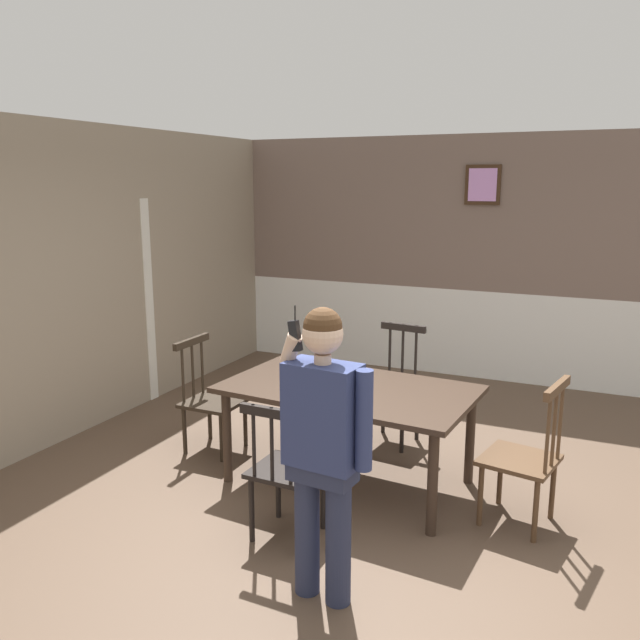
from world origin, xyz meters
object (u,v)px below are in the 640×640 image
object	(u,v)px
chair_at_table_head	(210,398)
chair_near_window	(525,457)
chair_by_doorway	(395,389)
person_figure	(324,439)
chair_opposite_corner	(285,470)
dining_table	(349,397)

from	to	relation	value
chair_at_table_head	chair_near_window	bearing A→B (deg)	86.24
chair_near_window	chair_by_doorway	world-z (taller)	chair_by_doorway
chair_near_window	person_figure	xyz separation A→B (m)	(-0.89, -1.28, 0.45)
chair_by_doorway	chair_opposite_corner	bearing A→B (deg)	92.19
dining_table	chair_near_window	distance (m)	1.32
dining_table	chair_by_doorway	distance (m)	0.94
chair_at_table_head	person_figure	size ratio (longest dim) A/B	0.59
chair_by_doorway	chair_at_table_head	bearing A→B (deg)	37.38
dining_table	chair_at_table_head	xyz separation A→B (m)	(-1.31, 0.09, -0.22)
chair_at_table_head	chair_opposite_corner	world-z (taller)	chair_at_table_head
chair_near_window	dining_table	bearing A→B (deg)	96.53
chair_by_doorway	chair_opposite_corner	world-z (taller)	chair_by_doorway
dining_table	person_figure	bearing A→B (deg)	-73.27
dining_table	chair_opposite_corner	world-z (taller)	chair_opposite_corner
chair_near_window	chair_opposite_corner	distance (m)	1.59
chair_near_window	person_figure	world-z (taller)	person_figure
chair_near_window	chair_at_table_head	bearing A→B (deg)	96.69
chair_near_window	chair_opposite_corner	world-z (taller)	chair_near_window
chair_opposite_corner	chair_by_doorway	bearing A→B (deg)	87.42
chair_at_table_head	chair_opposite_corner	distance (m)	1.60
chair_by_doorway	person_figure	xyz separation A→B (m)	(0.35, -2.30, 0.46)
dining_table	person_figure	xyz separation A→B (m)	(0.41, -1.38, 0.25)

